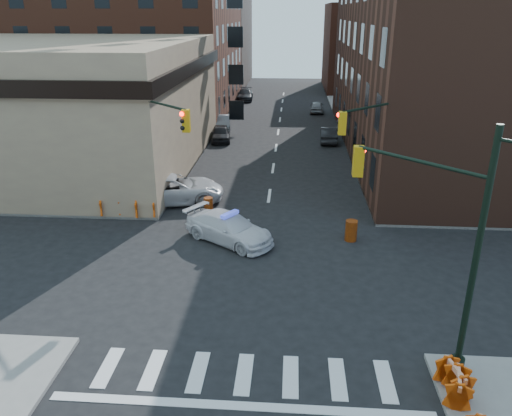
% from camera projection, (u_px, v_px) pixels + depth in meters
% --- Properties ---
extents(ground, '(140.00, 140.00, 0.00)m').
position_uv_depth(ground, '(258.00, 272.00, 22.40)').
color(ground, black).
rests_on(ground, ground).
extents(sidewalk_nw, '(34.00, 54.50, 0.15)m').
position_uv_depth(sidewalk_nw, '(69.00, 118.00, 54.31)').
color(sidewalk_nw, gray).
rests_on(sidewalk_nw, ground).
extents(sidewalk_ne, '(34.00, 54.50, 0.15)m').
position_uv_depth(sidewalk_ne, '(503.00, 125.00, 51.19)').
color(sidewalk_ne, gray).
rests_on(sidewalk_ne, ground).
extents(bank_building, '(22.00, 22.00, 9.00)m').
position_uv_depth(bank_building, '(47.00, 104.00, 37.20)').
color(bank_building, '#9E8967').
rests_on(bank_building, ground).
extents(apartment_block, '(25.00, 25.00, 24.00)m').
position_uv_depth(apartment_block, '(120.00, 1.00, 56.35)').
color(apartment_block, '#572A1B').
rests_on(apartment_block, ground).
extents(commercial_row_ne, '(14.00, 34.00, 14.00)m').
position_uv_depth(commercial_row_ne, '(440.00, 64.00, 39.82)').
color(commercial_row_ne, '#4C2B1E').
rests_on(commercial_row_ne, ground).
extents(filler_nw, '(20.00, 18.00, 16.00)m').
position_uv_depth(filler_nw, '(184.00, 31.00, 78.06)').
color(filler_nw, '#51443C').
rests_on(filler_nw, ground).
extents(filler_ne, '(16.00, 16.00, 12.00)m').
position_uv_depth(filler_ne, '(381.00, 47.00, 73.05)').
color(filler_ne, '#572A1B').
rests_on(filler_ne, ground).
extents(signal_pole_se, '(5.40, 5.27, 8.00)m').
position_uv_depth(signal_pole_se, '(444.00, 233.00, 15.17)').
color(signal_pole_se, black).
rests_on(signal_pole_se, sidewalk_se).
extents(signal_pole_nw, '(3.58, 3.67, 8.00)m').
position_uv_depth(signal_pole_nw, '(154.00, 146.00, 26.15)').
color(signal_pole_nw, black).
rests_on(signal_pole_nw, sidewalk_nw).
extents(signal_pole_ne, '(3.67, 3.58, 8.00)m').
position_uv_depth(signal_pole_ne, '(380.00, 150.00, 25.37)').
color(signal_pole_ne, black).
rests_on(signal_pole_ne, sidewalk_ne).
extents(tree_ne_near, '(3.00, 3.00, 4.85)m').
position_uv_depth(tree_ne_near, '(362.00, 100.00, 44.73)').
color(tree_ne_near, black).
rests_on(tree_ne_near, sidewalk_ne).
extents(tree_ne_far, '(3.00, 3.00, 4.85)m').
position_uv_depth(tree_ne_far, '(352.00, 88.00, 52.15)').
color(tree_ne_far, black).
rests_on(tree_ne_far, sidewalk_ne).
extents(police_car, '(5.21, 4.42, 1.43)m').
position_uv_depth(police_car, '(229.00, 228.00, 25.17)').
color(police_car, silver).
rests_on(police_car, ground).
extents(pickup, '(6.65, 4.23, 1.71)m').
position_uv_depth(pickup, '(173.00, 189.00, 30.31)').
color(pickup, '#B9B9BE').
rests_on(pickup, ground).
extents(parked_car_wnear, '(2.16, 4.26, 1.39)m').
position_uv_depth(parked_car_wnear, '(221.00, 133.00, 44.85)').
color(parked_car_wnear, black).
rests_on(parked_car_wnear, ground).
extents(parked_car_wfar, '(1.88, 4.12, 1.31)m').
position_uv_depth(parked_car_wfar, '(223.00, 122.00, 49.50)').
color(parked_car_wfar, gray).
rests_on(parked_car_wfar, ground).
extents(parked_car_wdeep, '(2.25, 5.04, 1.43)m').
position_uv_depth(parked_car_wdeep, '(245.00, 95.00, 65.49)').
color(parked_car_wdeep, black).
rests_on(parked_car_wdeep, ground).
extents(parked_car_enear, '(1.58, 4.18, 1.36)m').
position_uv_depth(parked_car_enear, '(329.00, 135.00, 44.46)').
color(parked_car_enear, black).
rests_on(parked_car_enear, ground).
extents(parked_car_efar, '(1.70, 3.86, 1.29)m').
position_uv_depth(parked_car_efar, '(317.00, 107.00, 57.53)').
color(parked_car_efar, gray).
rests_on(parked_car_efar, ground).
extents(pedestrian_a, '(0.83, 0.75, 1.90)m').
position_uv_depth(pedestrian_a, '(102.00, 195.00, 28.65)').
color(pedestrian_a, black).
rests_on(pedestrian_a, sidewalk_nw).
extents(pedestrian_b, '(0.91, 0.72, 1.82)m').
position_uv_depth(pedestrian_b, '(83.00, 190.00, 29.44)').
color(pedestrian_b, black).
rests_on(pedestrian_b, sidewalk_nw).
extents(pedestrian_c, '(1.06, 0.63, 1.70)m').
position_uv_depth(pedestrian_c, '(55.00, 186.00, 30.29)').
color(pedestrian_c, '#212932').
rests_on(pedestrian_c, sidewalk_nw).
extents(barrel_road, '(0.69, 0.69, 1.08)m').
position_uv_depth(barrel_road, '(351.00, 231.00, 25.32)').
color(barrel_road, red).
rests_on(barrel_road, ground).
extents(barrel_bank, '(0.65, 0.65, 0.92)m').
position_uv_depth(barrel_bank, '(208.00, 205.00, 28.85)').
color(barrel_bank, '#D83D0A').
rests_on(barrel_bank, ground).
extents(barricade_se_a, '(0.87, 1.30, 0.89)m').
position_uv_depth(barricade_se_a, '(457.00, 387.00, 14.69)').
color(barricade_se_a, '#F05A0B').
rests_on(barricade_se_a, sidewalk_se).
extents(barricade_se_b, '(0.86, 1.31, 0.90)m').
position_uv_depth(barricade_se_b, '(454.00, 379.00, 15.00)').
color(barricade_se_b, red).
rests_on(barricade_se_b, sidewalk_se).
extents(barricade_nw_a, '(1.38, 0.81, 0.98)m').
position_uv_depth(barricade_nw_a, '(146.00, 208.00, 27.91)').
color(barricade_nw_a, '#F1300B').
rests_on(barricade_nw_a, sidewalk_nw).
extents(barricade_nw_b, '(1.46, 0.96, 1.01)m').
position_uv_depth(barricade_nw_b, '(111.00, 207.00, 28.13)').
color(barricade_nw_b, '#C33A09').
rests_on(barricade_nw_b, sidewalk_nw).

